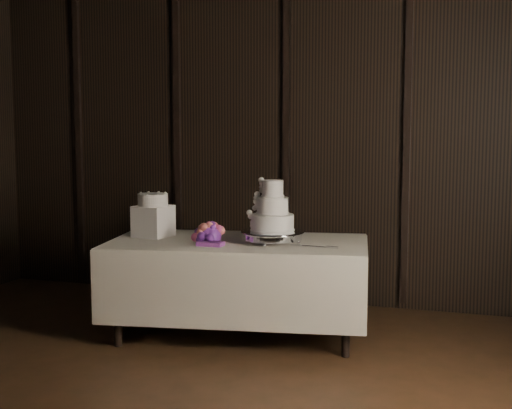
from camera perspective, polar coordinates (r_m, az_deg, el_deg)
The scene contains 8 objects.
room at distance 3.41m, azimuth -13.51°, elevation 3.58°, with size 6.08×7.08×3.08m.
display_table at distance 5.60m, azimuth -1.47°, elevation -6.40°, with size 2.14×1.36×0.76m.
cake_stand at distance 5.43m, azimuth 1.33°, elevation -2.63°, with size 0.48×0.48×0.09m, color silver.
wedding_cake at distance 5.39m, azimuth 0.99°, elevation -0.55°, with size 0.36×0.32×0.39m.
bouquet at distance 5.44m, azimuth -3.69°, elevation -2.39°, with size 0.31×0.41×0.20m, color #D84D84, non-canonical shape.
box_pedestal at distance 5.79m, azimuth -8.22°, elevation -1.32°, with size 0.26×0.26×0.25m, color white.
small_cake at distance 5.77m, azimuth -8.25°, elevation 0.38°, with size 0.24×0.24×0.10m, color white.
cake_knife at distance 5.28m, azimuth 4.20°, elevation -3.34°, with size 0.37×0.02×0.01m, color silver.
Camera 1 is at (1.79, -2.91, 1.66)m, focal length 50.00 mm.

